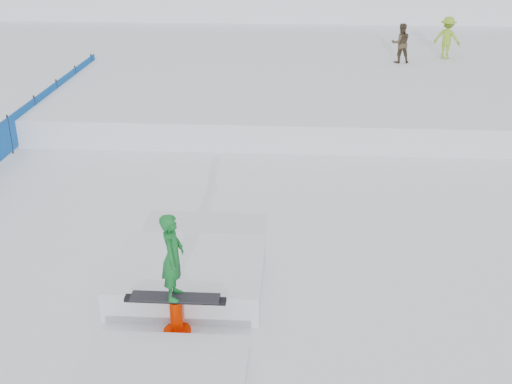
# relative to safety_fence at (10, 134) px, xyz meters

# --- Properties ---
(ground) EXTENTS (120.00, 120.00, 0.00)m
(ground) POSITION_rel_safety_fence_xyz_m (6.50, -6.60, -0.55)
(ground) COLOR white
(snow_midrise) EXTENTS (50.00, 18.00, 0.80)m
(snow_midrise) POSITION_rel_safety_fence_xyz_m (6.50, 9.40, -0.15)
(snow_midrise) COLOR white
(snow_midrise) RESTS_ON ground
(safety_fence) EXTENTS (0.05, 16.00, 1.10)m
(safety_fence) POSITION_rel_safety_fence_xyz_m (0.00, 0.00, 0.00)
(safety_fence) COLOR #0E4FA6
(safety_fence) RESTS_ON ground
(walker_olive) EXTENTS (0.77, 0.63, 1.45)m
(walker_olive) POSITION_rel_safety_fence_xyz_m (11.60, 8.22, 0.98)
(walker_olive) COLOR #413423
(walker_olive) RESTS_ON snow_midrise
(walker_ygreen) EXTENTS (1.18, 1.00, 1.58)m
(walker_ygreen) POSITION_rel_safety_fence_xyz_m (13.46, 9.01, 1.04)
(walker_ygreen) COLOR #81B024
(walker_ygreen) RESTS_ON snow_midrise
(jib_rail_feature) EXTENTS (2.60, 4.40, 2.11)m
(jib_rail_feature) POSITION_rel_safety_fence_xyz_m (5.93, -7.15, -0.25)
(jib_rail_feature) COLOR white
(jib_rail_feature) RESTS_ON ground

